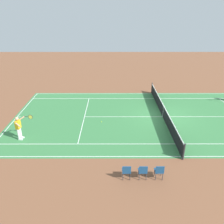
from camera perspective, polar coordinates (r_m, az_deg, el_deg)
ground_plane at (r=19.23m, az=12.47°, el=-1.15°), size 60.00×60.00×0.00m
court_slab at (r=19.23m, az=12.47°, el=-1.15°), size 24.20×11.40×0.00m
court_line_markings at (r=19.22m, az=12.47°, el=-1.14°), size 23.85×11.05×0.01m
tennis_net at (r=19.02m, az=12.60°, el=0.18°), size 0.10×11.70×1.08m
tennis_player_near at (r=16.47m, az=-22.11°, el=-3.41°), size 1.12×0.77×1.70m
tennis_ball at (r=17.90m, az=-2.60°, el=-2.44°), size 0.07×0.07×0.07m
spectator_chair_0 at (r=12.38m, az=11.64°, el=-14.11°), size 0.44×0.44×0.88m
spectator_chair_1 at (r=12.24m, az=7.66°, el=-14.27°), size 0.44×0.44×0.88m
spectator_chair_2 at (r=12.16m, az=3.61°, el=-14.37°), size 0.44×0.44×0.88m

